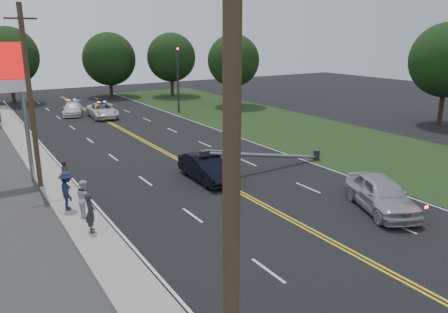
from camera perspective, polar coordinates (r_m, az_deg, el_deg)
ground at (r=20.25m, az=10.75°, el=-9.20°), size 120.00×120.00×0.00m
sidewalk at (r=25.18m, az=-20.24°, el=-4.72°), size 1.80×70.00×0.12m
grass_verge at (r=36.07m, az=16.00°, el=1.60°), size 12.00×80.00×0.01m
centerline_yellow at (r=27.87m, az=-3.16°, el=-1.89°), size 0.36×80.00×0.00m
traffic_signal at (r=48.34m, az=-6.05°, el=10.63°), size 0.28×0.41×7.05m
fallen_streetlight at (r=28.22m, az=6.26°, el=0.19°), size 9.36×0.44×1.91m
utility_pole_near at (r=7.21m, az=0.95°, el=-12.06°), size 1.60×0.28×10.00m
utility_pole_mid at (r=25.81m, az=-23.98°, el=6.92°), size 1.60×0.28×10.00m
tree_6 at (r=60.60m, az=-26.35°, el=11.64°), size 7.19×7.19×9.37m
tree_7 at (r=63.05m, az=-14.77°, el=12.20°), size 7.16×7.16×8.68m
tree_8 at (r=62.05m, az=-6.91°, el=12.73°), size 6.66×6.66×8.64m
tree_9 at (r=52.78m, az=1.25°, el=12.42°), size 6.13×6.13×8.46m
tree_12 at (r=46.04m, az=27.18°, el=11.15°), size 6.87×6.87×9.55m
crashed_sedan at (r=25.97m, az=-2.37°, el=-1.45°), size 1.77×4.73×1.54m
waiting_sedan at (r=22.86m, az=19.84°, el=-4.61°), size 3.90×5.44×1.72m
emergency_a at (r=47.36m, az=-15.59°, el=5.81°), size 2.75×5.44×1.47m
emergency_b at (r=49.83m, az=-19.17°, el=5.91°), size 3.10×5.00×1.35m
bystander_a at (r=19.83m, az=-17.04°, el=-6.99°), size 0.53×0.71×1.79m
bystander_b at (r=21.64m, az=-17.77°, el=-5.17°), size 0.67×0.86×1.75m
bystander_c at (r=22.61m, az=-19.80°, el=-4.22°), size 0.77×1.28×1.93m
bystander_d at (r=25.76m, az=-20.05°, el=-2.24°), size 0.39×0.93×1.59m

